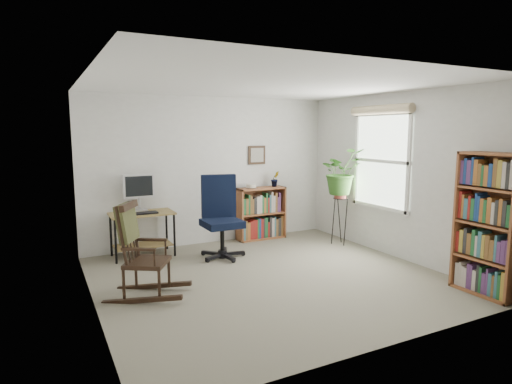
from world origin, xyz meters
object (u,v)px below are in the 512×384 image
rocking_chair (147,249)px  tall_bookshelf (489,225)px  low_bookshelf (261,213)px  office_chair (222,217)px  desk (143,234)px

rocking_chair → tall_bookshelf: tall_bookshelf is taller
rocking_chair → low_bookshelf: rocking_chair is taller
office_chair → rocking_chair: bearing=-131.7°
desk → low_bookshelf: 2.06m
office_chair → rocking_chair: office_chair is taller
rocking_chair → tall_bookshelf: bearing=-84.4°
office_chair → low_bookshelf: bearing=46.9°
desk → rocking_chair: rocking_chair is taller
low_bookshelf → desk: bearing=-176.6°
desk → office_chair: size_ratio=0.74×
office_chair → tall_bookshelf: (2.13, -2.67, 0.19)m
rocking_chair → low_bookshelf: 2.92m
office_chair → low_bookshelf: office_chair is taller
low_bookshelf → tall_bookshelf: size_ratio=0.55×
desk → rocking_chair: 1.65m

